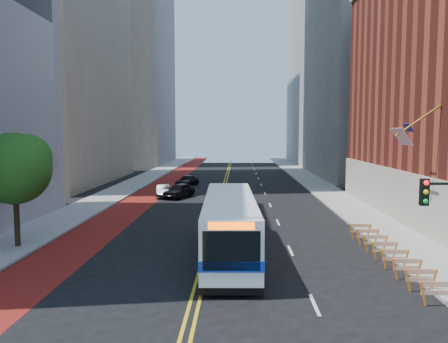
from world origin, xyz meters
name	(u,v)px	position (x,y,z in m)	size (l,w,h in m)	color
ground	(199,286)	(0.00, 0.00, 0.00)	(160.00, 160.00, 0.00)	black
sidewalk_left	(118,192)	(-12.00, 30.00, 0.07)	(4.00, 140.00, 0.15)	gray
sidewalk_right	(329,193)	(12.00, 30.00, 0.07)	(4.00, 140.00, 0.15)	gray
bus_lane_paint	(152,193)	(-8.10, 30.00, 0.00)	(3.60, 140.00, 0.01)	#62100E
center_line_inner	(221,193)	(-0.18, 30.00, 0.00)	(0.14, 140.00, 0.01)	gold
center_line_outer	(224,193)	(0.18, 30.00, 0.00)	(0.14, 140.00, 0.01)	gold
lane_dashes	(261,185)	(4.80, 38.00, 0.01)	(0.14, 98.20, 0.01)	silver
midrise_right_near	(381,44)	(23.00, 48.00, 20.00)	(18.00, 26.00, 40.00)	slate
midrise_right_far	(342,36)	(24.00, 78.00, 27.50)	(20.00, 28.00, 55.00)	gray
midrise_left_far	(120,14)	(-24.00, 78.00, 32.50)	(20.00, 26.00, 65.00)	slate
construction_barriers	(390,252)	(9.60, 3.42, 0.68)	(1.42, 10.91, 1.00)	orange
street_tree	(16,166)	(-11.24, 6.04, 4.91)	(4.20, 4.20, 6.70)	black
transit_bus	(230,225)	(1.29, 4.67, 1.78)	(3.09, 12.48, 3.41)	white
car_a	(179,191)	(-4.45, 26.28, 0.77)	(1.82, 4.53, 1.54)	black
car_b	(163,191)	(-6.20, 26.77, 0.66)	(1.40, 4.01, 1.32)	black
car_c	(187,181)	(-4.76, 36.57, 0.67)	(1.87, 4.59, 1.33)	black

